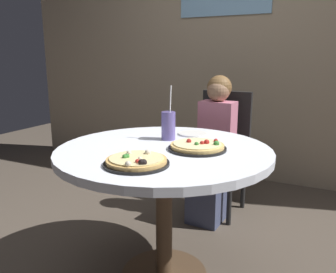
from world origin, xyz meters
TOP-DOWN VIEW (x-y plane):
  - wall_with_window at (-0.00, 1.88)m, footprint 5.20×0.14m
  - dining_table at (0.00, 0.00)m, footprint 1.12×1.12m
  - chair_wooden at (0.01, 1.02)m, footprint 0.42×0.42m
  - diner_child at (-0.00, 0.84)m, footprint 0.27×0.42m
  - pizza_veggie at (0.02, -0.31)m, footprint 0.29×0.29m
  - pizza_cheese at (0.17, 0.04)m, footprint 0.30×0.30m
  - soda_cup at (-0.06, 0.18)m, footprint 0.08×0.08m
  - plate_small at (0.02, 0.36)m, footprint 0.18×0.18m

SIDE VIEW (x-z plane):
  - diner_child at x=0.00m, z-range -0.06..1.02m
  - chair_wooden at x=0.01m, z-range 0.06..1.01m
  - dining_table at x=0.00m, z-range 0.27..1.02m
  - plate_small at x=0.02m, z-range 0.75..0.76m
  - pizza_cheese at x=0.17m, z-range 0.74..0.79m
  - pizza_veggie at x=0.02m, z-range 0.74..0.79m
  - soda_cup at x=-0.06m, z-range 0.68..0.98m
  - wall_with_window at x=0.00m, z-range 0.00..2.90m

